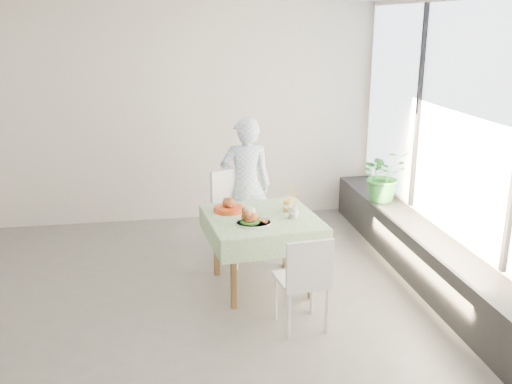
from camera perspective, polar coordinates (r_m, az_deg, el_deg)
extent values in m
plane|color=#605E5B|center=(5.50, -10.72, -11.38)|extent=(6.00, 6.00, 0.00)
cube|color=silver|center=(7.45, -11.13, 7.48)|extent=(6.00, 0.02, 2.80)
cube|color=silver|center=(2.64, -12.91, -10.01)|extent=(6.00, 0.02, 2.80)
cube|color=silver|center=(5.73, 19.99, 4.03)|extent=(0.02, 5.00, 2.80)
cube|color=#D1E0F9|center=(5.67, 19.98, 6.49)|extent=(0.01, 4.80, 2.18)
cube|color=black|center=(5.98, 17.21, -6.79)|extent=(0.40, 4.80, 0.50)
cube|color=brown|center=(5.55, 0.60, -2.75)|extent=(0.99, 0.99, 0.04)
cube|color=white|center=(5.54, 0.60, -2.50)|extent=(1.14, 1.14, 0.01)
cube|color=white|center=(6.27, -1.58, -2.44)|extent=(0.63, 0.63, 0.04)
cube|color=white|center=(6.35, -2.71, 0.26)|extent=(0.44, 0.26, 0.47)
cube|color=white|center=(4.96, 4.56, -8.74)|extent=(0.45, 0.45, 0.04)
cube|color=white|center=(4.71, 5.41, -7.22)|extent=(0.41, 0.08, 0.41)
imported|color=#8FB8E5|center=(6.40, -1.01, 0.60)|extent=(0.59, 0.40, 1.56)
cylinder|color=white|center=(5.33, -0.23, -3.13)|extent=(0.33, 0.33, 0.02)
cylinder|color=#174B12|center=(5.32, -0.63, -2.99)|extent=(0.18, 0.18, 0.02)
ellipsoid|color=brown|center=(5.30, -0.63, -2.45)|extent=(0.16, 0.14, 0.12)
ellipsoid|color=white|center=(5.28, -0.63, -1.90)|extent=(0.11, 0.11, 0.08)
cylinder|color=maroon|center=(5.32, 0.89, -2.87)|extent=(0.06, 0.06, 0.03)
cylinder|color=white|center=(5.68, 3.22, -1.23)|extent=(0.10, 0.10, 0.14)
cylinder|color=orange|center=(5.68, 3.21, -1.39)|extent=(0.09, 0.09, 0.10)
cylinder|color=white|center=(5.65, 3.23, -0.51)|extent=(0.11, 0.11, 0.01)
cylinder|color=yellow|center=(5.64, 3.30, -0.01)|extent=(0.01, 0.04, 0.20)
cylinder|color=white|center=(5.49, 3.76, -1.91)|extent=(0.10, 0.10, 0.14)
cylinder|color=beige|center=(5.49, 3.76, -2.07)|extent=(0.08, 0.08, 0.10)
cylinder|color=white|center=(5.46, 3.78, -1.19)|extent=(0.10, 0.10, 0.01)
cylinder|color=yellow|center=(5.45, 3.85, -0.69)|extent=(0.01, 0.04, 0.19)
cylinder|color=#BD3B13|center=(5.68, -2.73, -1.72)|extent=(0.30, 0.30, 0.05)
cylinder|color=white|center=(5.68, -2.73, -1.59)|extent=(0.25, 0.25, 0.02)
ellipsoid|color=brown|center=(5.66, -2.74, -1.13)|extent=(0.13, 0.12, 0.11)
imported|color=#256F33|center=(6.90, 12.72, 1.68)|extent=(0.59, 0.52, 0.63)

